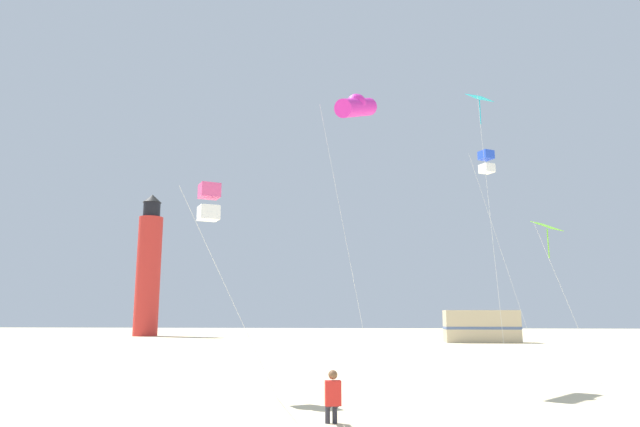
{
  "coord_description": "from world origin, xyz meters",
  "views": [
    {
      "loc": [
        0.89,
        -7.89,
        2.31
      ],
      "look_at": [
        -0.61,
        9.0,
        5.43
      ],
      "focal_mm": 31.31,
      "sensor_mm": 36.0,
      "label": 1
    }
  ],
  "objects": [
    {
      "name": "kite_flyer_standing",
      "position": [
        0.05,
        4.61,
        0.61
      ],
      "size": [
        0.4,
        0.54,
        1.16
      ],
      "rotation": [
        0.0,
        0.0,
        3.33
      ],
      "color": "red",
      "rests_on": "ground"
    },
    {
      "name": "kite_box_blue",
      "position": [
        6.9,
        20.12,
        9.99
      ],
      "size": [
        2.78,
        2.02,
        10.58
      ],
      "color": "silver",
      "rests_on": "ground"
    },
    {
      "name": "kite_diamond_cyan",
      "position": [
        5.74,
        15.31,
        11.01
      ],
      "size": [
        1.22,
        1.22,
        11.76
      ],
      "color": "silver",
      "rests_on": "ground"
    },
    {
      "name": "kite_tube_magenta",
      "position": [
        0.49,
        12.35,
        10.18
      ],
      "size": [
        2.22,
        2.65,
        10.88
      ],
      "color": "silver",
      "rests_on": "ground"
    },
    {
      "name": "kite_diamond_lime",
      "position": [
        7.48,
        13.16,
        5.4
      ],
      "size": [
        2.01,
        1.79,
        5.79
      ],
      "color": "silver",
      "rests_on": "ground"
    },
    {
      "name": "kite_box_rainbow",
      "position": [
        -4.03,
        8.64,
        5.77
      ],
      "size": [
        2.67,
        2.67,
        6.35
      ],
      "color": "silver",
      "rests_on": "ground"
    },
    {
      "name": "lighthouse_distant",
      "position": [
        -25.21,
        56.12,
        7.84
      ],
      "size": [
        2.8,
        2.8,
        16.8
      ],
      "color": "red",
      "rests_on": "ground"
    },
    {
      "name": "rv_van_tan",
      "position": [
        10.66,
        43.45,
        1.39
      ],
      "size": [
        6.47,
        2.42,
        2.8
      ],
      "rotation": [
        0.0,
        0.0,
        0.01
      ],
      "color": "#C6B28C",
      "rests_on": "ground"
    }
  ]
}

